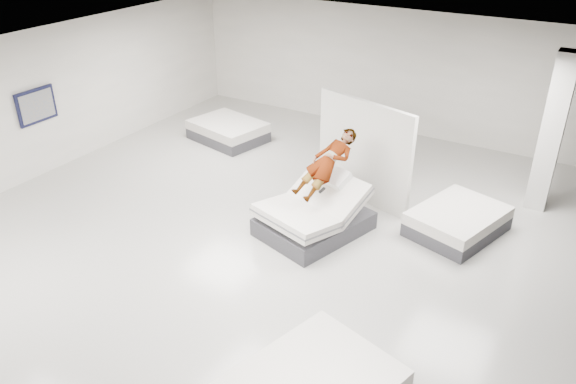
{
  "coord_description": "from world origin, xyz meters",
  "views": [
    {
      "loc": [
        4.74,
        -6.77,
        5.68
      ],
      "look_at": [
        0.26,
        0.81,
        1.0
      ],
      "focal_mm": 35.0,
      "sensor_mm": 36.0,
      "label": 1
    }
  ],
  "objects_px": {
    "divider_panel": "(363,152)",
    "column": "(552,133)",
    "person": "(327,171)",
    "remote": "(322,190)",
    "hero_bed": "(314,215)",
    "flat_bed_left_far": "(228,131)",
    "flat_bed_right_far": "(458,221)",
    "wall_poster": "(36,106)"
  },
  "relations": [
    {
      "from": "remote",
      "to": "wall_poster",
      "type": "distance_m",
      "value": 6.74
    },
    {
      "from": "hero_bed",
      "to": "remote",
      "type": "relative_size",
      "value": 16.33
    },
    {
      "from": "person",
      "to": "flat_bed_left_far",
      "type": "relative_size",
      "value": 0.78
    },
    {
      "from": "person",
      "to": "flat_bed_right_far",
      "type": "bearing_deg",
      "value": 42.15
    },
    {
      "from": "hero_bed",
      "to": "person",
      "type": "bearing_deg",
      "value": 73.13
    },
    {
      "from": "flat_bed_left_far",
      "to": "column",
      "type": "distance_m",
      "value": 7.64
    },
    {
      "from": "divider_panel",
      "to": "remote",
      "type": "bearing_deg",
      "value": -73.91
    },
    {
      "from": "hero_bed",
      "to": "flat_bed_left_far",
      "type": "distance_m",
      "value": 4.97
    },
    {
      "from": "person",
      "to": "remote",
      "type": "relative_size",
      "value": 11.44
    },
    {
      "from": "divider_panel",
      "to": "wall_poster",
      "type": "height_order",
      "value": "divider_panel"
    },
    {
      "from": "hero_bed",
      "to": "column",
      "type": "distance_m",
      "value": 4.88
    },
    {
      "from": "person",
      "to": "flat_bed_right_far",
      "type": "distance_m",
      "value": 2.66
    },
    {
      "from": "remote",
      "to": "divider_panel",
      "type": "distance_m",
      "value": 1.77
    },
    {
      "from": "divider_panel",
      "to": "wall_poster",
      "type": "bearing_deg",
      "value": -142.94
    },
    {
      "from": "person",
      "to": "flat_bed_right_far",
      "type": "height_order",
      "value": "person"
    },
    {
      "from": "divider_panel",
      "to": "flat_bed_left_far",
      "type": "height_order",
      "value": "divider_panel"
    },
    {
      "from": "flat_bed_left_far",
      "to": "flat_bed_right_far",
      "type": "bearing_deg",
      "value": -13.17
    },
    {
      "from": "divider_panel",
      "to": "flat_bed_right_far",
      "type": "bearing_deg",
      "value": 8.54
    },
    {
      "from": "divider_panel",
      "to": "column",
      "type": "height_order",
      "value": "column"
    },
    {
      "from": "divider_panel",
      "to": "wall_poster",
      "type": "relative_size",
      "value": 2.48
    },
    {
      "from": "remote",
      "to": "flat_bed_left_far",
      "type": "distance_m",
      "value": 5.24
    },
    {
      "from": "divider_panel",
      "to": "flat_bed_right_far",
      "type": "height_order",
      "value": "divider_panel"
    },
    {
      "from": "person",
      "to": "flat_bed_left_far",
      "type": "distance_m",
      "value": 4.96
    },
    {
      "from": "flat_bed_left_far",
      "to": "column",
      "type": "height_order",
      "value": "column"
    },
    {
      "from": "flat_bed_right_far",
      "to": "column",
      "type": "xyz_separation_m",
      "value": [
        1.11,
        1.85,
        1.36
      ]
    },
    {
      "from": "divider_panel",
      "to": "flat_bed_left_far",
      "type": "xyz_separation_m",
      "value": [
        -4.28,
        1.19,
        -0.82
      ]
    },
    {
      "from": "remote",
      "to": "flat_bed_left_far",
      "type": "height_order",
      "value": "remote"
    },
    {
      "from": "flat_bed_left_far",
      "to": "column",
      "type": "bearing_deg",
      "value": 2.66
    },
    {
      "from": "remote",
      "to": "divider_panel",
      "type": "xyz_separation_m",
      "value": [
        0.02,
        1.77,
        0.08
      ]
    },
    {
      "from": "column",
      "to": "flat_bed_left_far",
      "type": "bearing_deg",
      "value": -177.34
    },
    {
      "from": "remote",
      "to": "column",
      "type": "bearing_deg",
      "value": 62.33
    },
    {
      "from": "remote",
      "to": "wall_poster",
      "type": "bearing_deg",
      "value": -157.21
    },
    {
      "from": "wall_poster",
      "to": "person",
      "type": "bearing_deg",
      "value": 9.43
    },
    {
      "from": "hero_bed",
      "to": "flat_bed_right_far",
      "type": "distance_m",
      "value": 2.71
    },
    {
      "from": "remote",
      "to": "flat_bed_right_far",
      "type": "xyz_separation_m",
      "value": [
        2.14,
        1.46,
        -0.75
      ]
    },
    {
      "from": "column",
      "to": "flat_bed_right_far",
      "type": "bearing_deg",
      "value": -121.09
    },
    {
      "from": "hero_bed",
      "to": "person",
      "type": "relative_size",
      "value": 1.43
    },
    {
      "from": "flat_bed_right_far",
      "to": "column",
      "type": "distance_m",
      "value": 2.55
    },
    {
      "from": "person",
      "to": "column",
      "type": "height_order",
      "value": "column"
    },
    {
      "from": "remote",
      "to": "wall_poster",
      "type": "xyz_separation_m",
      "value": [
        -6.68,
        -0.69,
        0.61
      ]
    },
    {
      "from": "divider_panel",
      "to": "column",
      "type": "bearing_deg",
      "value": 42.31
    },
    {
      "from": "hero_bed",
      "to": "flat_bed_left_far",
      "type": "xyz_separation_m",
      "value": [
        -4.06,
        2.86,
        -0.11
      ]
    }
  ]
}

